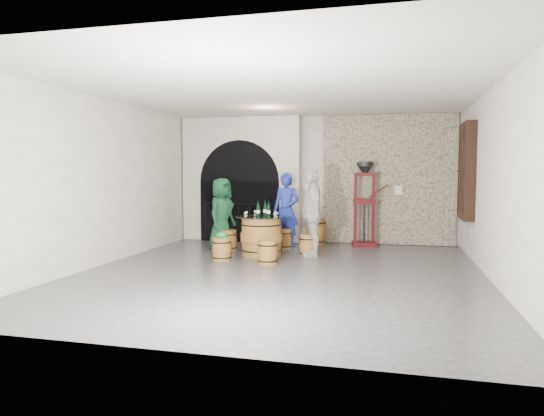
% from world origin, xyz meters
% --- Properties ---
extents(ground, '(8.00, 8.00, 0.00)m').
position_xyz_m(ground, '(0.00, 0.00, 0.00)').
color(ground, '#2B2B2E').
rests_on(ground, ground).
extents(wall_back, '(8.00, 0.00, 8.00)m').
position_xyz_m(wall_back, '(0.00, 4.00, 1.60)').
color(wall_back, beige).
rests_on(wall_back, ground).
extents(wall_front, '(8.00, 0.00, 8.00)m').
position_xyz_m(wall_front, '(0.00, -4.00, 1.60)').
color(wall_front, beige).
rests_on(wall_front, ground).
extents(wall_left, '(0.00, 8.00, 8.00)m').
position_xyz_m(wall_left, '(-3.50, 0.00, 1.60)').
color(wall_left, beige).
rests_on(wall_left, ground).
extents(wall_right, '(0.00, 8.00, 8.00)m').
position_xyz_m(wall_right, '(3.50, 0.00, 1.60)').
color(wall_right, beige).
rests_on(wall_right, ground).
extents(ceiling, '(8.00, 8.00, 0.00)m').
position_xyz_m(ceiling, '(0.00, 0.00, 3.20)').
color(ceiling, beige).
rests_on(ceiling, wall_back).
extents(stone_facing_panel, '(3.20, 0.12, 3.18)m').
position_xyz_m(stone_facing_panel, '(1.80, 3.94, 1.60)').
color(stone_facing_panel, '#AEA38A').
rests_on(stone_facing_panel, ground).
extents(arched_opening, '(3.10, 0.60, 3.19)m').
position_xyz_m(arched_opening, '(-1.90, 3.74, 1.58)').
color(arched_opening, beige).
rests_on(arched_opening, ground).
extents(shuttered_window, '(0.23, 1.10, 2.00)m').
position_xyz_m(shuttered_window, '(3.38, 2.40, 1.80)').
color(shuttered_window, black).
rests_on(shuttered_window, wall_right).
extents(barrel_table, '(1.10, 1.10, 0.84)m').
position_xyz_m(barrel_table, '(-0.80, 1.64, 0.42)').
color(barrel_table, brown).
rests_on(barrel_table, ground).
extents(barrel_stool_left, '(0.40, 0.40, 0.47)m').
position_xyz_m(barrel_stool_left, '(-1.70, 2.09, 0.23)').
color(barrel_stool_left, brown).
rests_on(barrel_stool_left, ground).
extents(barrel_stool_far, '(0.40, 0.40, 0.47)m').
position_xyz_m(barrel_stool_far, '(-0.53, 2.61, 0.23)').
color(barrel_stool_far, brown).
rests_on(barrel_stool_far, ground).
extents(barrel_stool_right, '(0.40, 0.40, 0.47)m').
position_xyz_m(barrel_stool_right, '(0.19, 1.77, 0.23)').
color(barrel_stool_right, brown).
rests_on(barrel_stool_right, ground).
extents(barrel_stool_near_right, '(0.40, 0.40, 0.47)m').
position_xyz_m(barrel_stool_near_right, '(-0.43, 0.71, 0.23)').
color(barrel_stool_near_right, brown).
rests_on(barrel_stool_near_right, ground).
extents(barrel_stool_near_left, '(0.40, 0.40, 0.47)m').
position_xyz_m(barrel_stool_near_left, '(-1.43, 0.85, 0.23)').
color(barrel_stool_near_left, brown).
rests_on(barrel_stool_near_left, ground).
extents(green_cap, '(0.25, 0.21, 0.11)m').
position_xyz_m(green_cap, '(-1.42, 0.85, 0.51)').
color(green_cap, '#0C8434').
rests_on(green_cap, barrel_stool_near_left).
extents(person_green, '(0.71, 0.91, 1.65)m').
position_xyz_m(person_green, '(-1.90, 2.18, 0.82)').
color(person_green, '#103A20').
rests_on(person_green, ground).
extents(person_blue, '(0.71, 0.54, 1.78)m').
position_xyz_m(person_blue, '(-0.50, 2.73, 0.89)').
color(person_blue, navy).
rests_on(person_blue, ground).
extents(person_white, '(0.78, 1.17, 1.84)m').
position_xyz_m(person_white, '(0.26, 1.78, 0.92)').
color(person_white, beige).
rests_on(person_white, ground).
extents(wine_bottle_left, '(0.08, 0.08, 0.32)m').
position_xyz_m(wine_bottle_left, '(-0.86, 1.59, 0.97)').
color(wine_bottle_left, black).
rests_on(wine_bottle_left, barrel_table).
extents(wine_bottle_center, '(0.08, 0.08, 0.32)m').
position_xyz_m(wine_bottle_center, '(-0.63, 1.58, 0.97)').
color(wine_bottle_center, black).
rests_on(wine_bottle_center, barrel_table).
extents(wine_bottle_right, '(0.08, 0.08, 0.32)m').
position_xyz_m(wine_bottle_right, '(-0.77, 1.81, 0.97)').
color(wine_bottle_right, black).
rests_on(wine_bottle_right, barrel_table).
extents(tasting_glass_a, '(0.05, 0.05, 0.10)m').
position_xyz_m(tasting_glass_a, '(-1.11, 1.44, 0.89)').
color(tasting_glass_a, '#AC6121').
rests_on(tasting_glass_a, barrel_table).
extents(tasting_glass_b, '(0.05, 0.05, 0.10)m').
position_xyz_m(tasting_glass_b, '(-0.46, 1.60, 0.89)').
color(tasting_glass_b, '#AC6121').
rests_on(tasting_glass_b, barrel_table).
extents(tasting_glass_c, '(0.05, 0.05, 0.10)m').
position_xyz_m(tasting_glass_c, '(-1.03, 1.92, 0.89)').
color(tasting_glass_c, '#AC6121').
rests_on(tasting_glass_c, barrel_table).
extents(tasting_glass_d, '(0.05, 0.05, 0.10)m').
position_xyz_m(tasting_glass_d, '(-0.56, 1.89, 0.89)').
color(tasting_glass_d, '#AC6121').
rests_on(tasting_glass_d, barrel_table).
extents(tasting_glass_e, '(0.05, 0.05, 0.10)m').
position_xyz_m(tasting_glass_e, '(-0.46, 1.40, 0.89)').
color(tasting_glass_e, '#AC6121').
rests_on(tasting_glass_e, barrel_table).
extents(tasting_glass_f, '(0.05, 0.05, 0.10)m').
position_xyz_m(tasting_glass_f, '(-1.14, 1.67, 0.89)').
color(tasting_glass_f, '#AC6121').
rests_on(tasting_glass_f, barrel_table).
extents(side_barrel, '(0.51, 0.51, 0.68)m').
position_xyz_m(side_barrel, '(0.11, 3.40, 0.34)').
color(side_barrel, brown).
rests_on(side_barrel, ground).
extents(corking_press, '(0.86, 0.54, 2.03)m').
position_xyz_m(corking_press, '(1.26, 3.48, 1.18)').
color(corking_press, '#450B11').
rests_on(corking_press, ground).
extents(control_box, '(0.18, 0.10, 0.22)m').
position_xyz_m(control_box, '(2.05, 3.86, 1.35)').
color(control_box, silver).
rests_on(control_box, wall_back).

